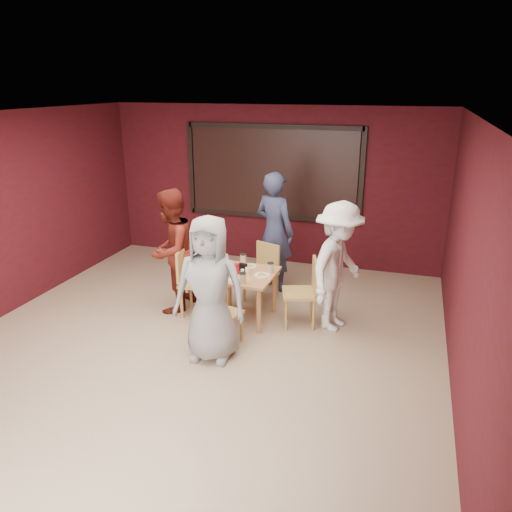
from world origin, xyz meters
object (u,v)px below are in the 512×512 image
(dining_table, at_px, (243,278))
(chair_front, at_px, (219,312))
(chair_right, at_px, (305,289))
(diner_left, at_px, (171,251))
(chair_back, at_px, (263,269))
(diner_right, at_px, (338,267))
(diner_back, at_px, (275,232))
(chair_left, at_px, (192,278))
(diner_front, at_px, (210,289))

(dining_table, height_order, chair_front, chair_front)
(chair_right, distance_m, diner_left, 1.98)
(chair_front, relative_size, chair_right, 0.90)
(chair_back, height_order, diner_right, diner_right)
(chair_right, distance_m, diner_right, 0.54)
(chair_front, xyz_separation_m, chair_right, (0.88, 0.91, 0.05))
(dining_table, xyz_separation_m, diner_back, (0.10, 1.22, 0.34))
(diner_back, height_order, diner_right, diner_back)
(chair_front, bearing_deg, chair_right, 45.88)
(chair_front, distance_m, diner_right, 1.66)
(chair_back, xyz_separation_m, diner_left, (-1.16, -0.71, 0.39))
(diner_back, bearing_deg, dining_table, 106.84)
(chair_right, height_order, diner_right, diner_right)
(chair_front, distance_m, chair_left, 1.05)
(chair_back, height_order, chair_left, chair_left)
(dining_table, relative_size, chair_back, 1.01)
(chair_left, bearing_deg, diner_right, 5.12)
(dining_table, distance_m, chair_left, 0.74)
(chair_back, relative_size, chair_right, 0.94)
(chair_right, relative_size, diner_left, 0.53)
(diner_front, bearing_deg, chair_front, 85.13)
(diner_front, height_order, diner_back, diner_back)
(chair_right, bearing_deg, dining_table, -174.19)
(chair_right, height_order, diner_left, diner_left)
(diner_back, height_order, diner_left, diner_back)
(dining_table, bearing_deg, chair_front, -91.69)
(dining_table, height_order, diner_right, diner_right)
(chair_right, height_order, diner_back, diner_back)
(chair_back, xyz_separation_m, diner_front, (-0.10, -1.81, 0.39))
(diner_right, bearing_deg, diner_front, 150.56)
(chair_front, height_order, chair_back, chair_back)
(diner_back, xyz_separation_m, diner_left, (-1.19, -1.20, -0.06))
(chair_back, relative_size, chair_left, 0.91)
(chair_left, xyz_separation_m, diner_left, (-0.35, 0.07, 0.34))
(chair_back, xyz_separation_m, diner_right, (1.20, -0.59, 0.38))
(diner_back, distance_m, diner_right, 1.60)
(chair_front, relative_size, diner_right, 0.48)
(diner_left, bearing_deg, diner_back, 137.97)
(diner_back, bearing_deg, chair_back, 108.09)
(dining_table, height_order, diner_left, diner_left)
(diner_back, bearing_deg, chair_front, 108.13)
(diner_back, bearing_deg, chair_left, 78.13)
(chair_front, bearing_deg, diner_right, 36.28)
(chair_left, bearing_deg, diner_back, 56.38)
(chair_back, bearing_deg, chair_left, -136.44)
(chair_left, bearing_deg, chair_back, 43.56)
(chair_front, bearing_deg, chair_left, 132.76)
(dining_table, xyz_separation_m, chair_front, (-0.02, -0.82, -0.13))
(diner_left, bearing_deg, dining_table, 91.86)
(chair_back, bearing_deg, chair_right, -38.88)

